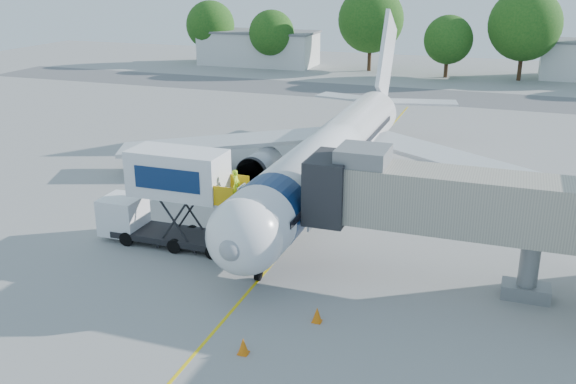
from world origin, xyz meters
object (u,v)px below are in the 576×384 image
(ground_tug, at_px, (207,367))
(aircraft, at_px, (334,153))
(jet_bridge, at_px, (435,200))
(catering_hiloader, at_px, (169,198))

(ground_tug, bearing_deg, aircraft, 112.98)
(jet_bridge, relative_size, catering_hiloader, 1.64)
(aircraft, height_order, catering_hiloader, aircraft)
(jet_bridge, relative_size, ground_tug, 3.84)
(catering_hiloader, distance_m, ground_tug, 13.41)
(jet_bridge, height_order, ground_tug, jet_bridge)
(jet_bridge, xyz_separation_m, ground_tug, (-6.65, -10.85, -3.66))
(aircraft, relative_size, ground_tug, 10.42)
(aircraft, xyz_separation_m, ground_tug, (1.34, -21.97, -2.27))
(aircraft, relative_size, catering_hiloader, 4.44)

